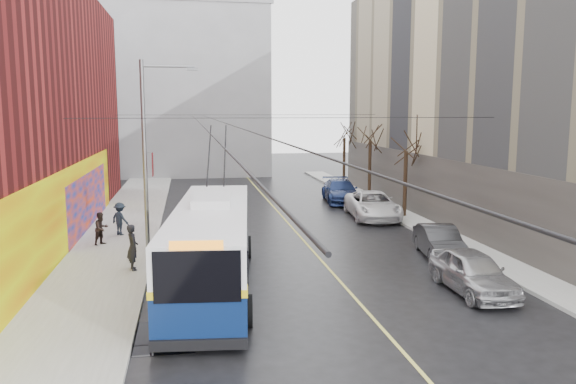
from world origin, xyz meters
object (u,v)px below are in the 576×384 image
streetlight_pole (148,151)px  tree_far (345,129)px  parked_car_c (373,205)px  pedestrian_a (133,247)px  pedestrian_b (101,228)px  parked_car_d (340,191)px  following_car (215,209)px  pedestrian_c (120,219)px  tree_mid (370,130)px  trolleybus (212,244)px  parked_car_a (473,272)px  parked_car_b (439,242)px  tree_near (406,139)px

streetlight_pole → tree_far: streetlight_pole is taller
parked_car_c → pedestrian_a: size_ratio=3.12×
streetlight_pole → pedestrian_b: size_ratio=5.56×
parked_car_d → following_car: 10.97m
streetlight_pole → pedestrian_a: 5.17m
parked_car_c → pedestrian_c: bearing=-163.3°
tree_mid → parked_car_d: tree_mid is taller
tree_mid → trolleybus: (-12.49, -18.93, -3.58)m
parked_car_d → pedestrian_b: size_ratio=3.51×
parked_car_d → pedestrian_a: pedestrian_a is taller
streetlight_pole → parked_car_d: 18.41m
tree_mid → pedestrian_a: (-15.66, -16.53, -4.15)m
parked_car_a → parked_car_b: (1.02, 4.99, -0.07)m
tree_far → parked_car_b: bearing=-94.9°
streetlight_pole → parked_car_a: bearing=-34.4°
tree_far → streetlight_pole: bearing=-127.1°
tree_near → parked_car_a: bearing=-101.9°
tree_mid → tree_far: size_ratio=1.02×
parked_car_a → parked_car_d: 20.91m
parked_car_c → pedestrian_b: pedestrian_b is taller
parked_car_d → trolleybus: bearing=-112.6°
trolleybus → parked_car_a: bearing=-8.1°
tree_far → parked_car_b: 23.80m
tree_mid → parked_car_d: (-2.34, -0.40, -4.43)m
tree_far → parked_car_c: tree_far is taller
following_car → tree_near: bearing=-14.2°
following_car → parked_car_d: bearing=21.3°
tree_mid → parked_car_c: tree_mid is taller
parked_car_b → following_car: size_ratio=1.04×
tree_near → parked_car_d: (-2.34, 6.60, -4.15)m
trolleybus → parked_car_d: bearing=67.3°
tree_near → tree_far: size_ratio=0.97×
tree_near → parked_car_b: (-2.00, -9.30, -4.26)m
following_car → pedestrian_b: (-5.80, -5.77, 0.24)m
streetlight_pole → tree_near: streetlight_pole is taller
pedestrian_b → pedestrian_c: pedestrian_c is taller
pedestrian_a → following_car: bearing=-36.7°
tree_near → parked_car_a: 15.20m
tree_mid → parked_car_b: (-2.00, -16.30, -4.53)m
streetlight_pole → tree_far: bearing=52.9°
tree_far → parked_car_c: size_ratio=1.10×
streetlight_pole → pedestrian_c: streetlight_pole is taller
trolleybus → pedestrian_b: 8.85m
trolleybus → parked_car_d: (10.15, 18.52, -0.85)m
following_car → tree_mid: bearing=17.6°
pedestrian_c → trolleybus: bearing=156.7°
pedestrian_c → pedestrian_a: bearing=141.7°
tree_far → tree_mid: bearing=-90.0°
parked_car_d → pedestrian_a: (-13.32, -16.13, 0.28)m
tree_near → pedestrian_a: bearing=-148.7°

